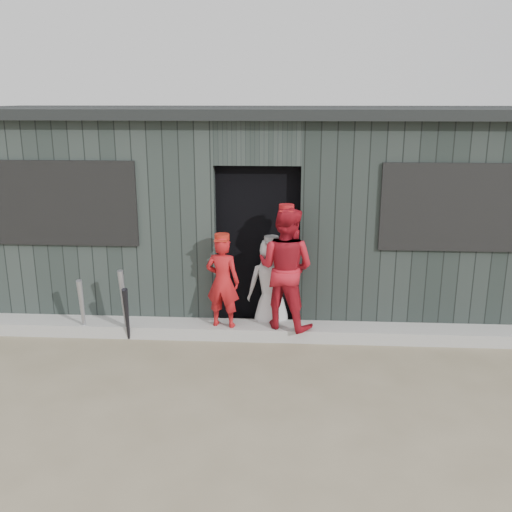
# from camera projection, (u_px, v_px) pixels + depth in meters

# --- Properties ---
(ground) EXTENTS (80.00, 80.00, 0.00)m
(ground) POSITION_uv_depth(u_px,v_px,m) (244.00, 419.00, 5.04)
(ground) COLOR #6D614B
(ground) RESTS_ON ground
(curb) EXTENTS (8.00, 0.36, 0.15)m
(curb) POSITION_uv_depth(u_px,v_px,m) (256.00, 330.00, 6.77)
(curb) COLOR #999994
(curb) RESTS_ON ground
(bat_left) EXTENTS (0.12, 0.24, 0.75)m
(bat_left) POSITION_uv_depth(u_px,v_px,m) (82.00, 309.00, 6.63)
(bat_left) COLOR #95949C
(bat_left) RESTS_ON ground
(bat_mid) EXTENTS (0.08, 0.19, 0.87)m
(bat_mid) POSITION_uv_depth(u_px,v_px,m) (124.00, 305.00, 6.59)
(bat_mid) COLOR gray
(bat_mid) RESTS_ON ground
(bat_right) EXTENTS (0.12, 0.26, 0.69)m
(bat_right) POSITION_uv_depth(u_px,v_px,m) (127.00, 315.00, 6.53)
(bat_right) COLOR black
(bat_right) RESTS_ON ground
(player_red_left) EXTENTS (0.44, 0.33, 1.08)m
(player_red_left) POSITION_uv_depth(u_px,v_px,m) (223.00, 282.00, 6.58)
(player_red_left) COLOR #B11519
(player_red_left) RESTS_ON curb
(player_red_right) EXTENTS (0.85, 0.78, 1.42)m
(player_red_right) POSITION_uv_depth(u_px,v_px,m) (286.00, 268.00, 6.52)
(player_red_right) COLOR #A71421
(player_red_right) RESTS_ON curb
(player_grey_back) EXTENTS (0.63, 0.48, 1.15)m
(player_grey_back) POSITION_uv_depth(u_px,v_px,m) (271.00, 285.00, 6.85)
(player_grey_back) COLOR silver
(player_grey_back) RESTS_ON ground
(dugout) EXTENTS (8.30, 3.30, 2.62)m
(dugout) POSITION_uv_depth(u_px,v_px,m) (263.00, 204.00, 8.06)
(dugout) COLOR black
(dugout) RESTS_ON ground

